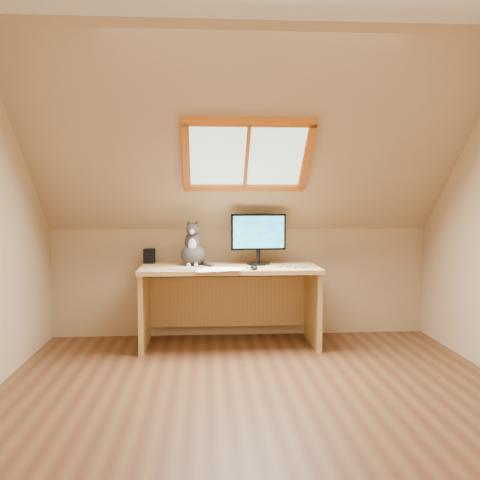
{
  "coord_description": "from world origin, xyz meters",
  "views": [
    {
      "loc": [
        -0.33,
        -3.22,
        1.27
      ],
      "look_at": [
        -0.06,
        1.0,
        0.95
      ],
      "focal_mm": 40.0,
      "sensor_mm": 36.0,
      "label": 1
    }
  ],
  "objects": [
    {
      "name": "papers",
      "position": [
        -0.19,
        1.12,
        0.7
      ],
      "size": [
        0.35,
        0.3,
        0.01
      ],
      "color": "white",
      "rests_on": "desk"
    },
    {
      "name": "desk_speaker",
      "position": [
        -0.84,
        1.63,
        0.77
      ],
      "size": [
        0.1,
        0.1,
        0.13
      ],
      "primitive_type": "cube",
      "rotation": [
        0.0,
        0.0,
        -0.13
      ],
      "color": "black",
      "rests_on": "desk"
    },
    {
      "name": "room_shell",
      "position": [
        0.0,
        -0.09,
        1.43
      ],
      "size": [
        3.52,
        3.52,
        2.41
      ],
      "color": "tan",
      "rests_on": "ground"
    },
    {
      "name": "desk",
      "position": [
        -0.12,
        1.45,
        0.48
      ],
      "size": [
        1.53,
        0.67,
        0.7
      ],
      "color": "#DDAF69",
      "rests_on": "ground"
    },
    {
      "name": "mouse",
      "position": [
        0.07,
        1.12,
        0.72
      ],
      "size": [
        0.08,
        0.12,
        0.03
      ],
      "primitive_type": "ellipsoid",
      "rotation": [
        0.0,
        0.0,
        0.15
      ],
      "color": "black",
      "rests_on": "desk"
    },
    {
      "name": "cables",
      "position": [
        0.33,
        1.26,
        0.7
      ],
      "size": [
        0.51,
        0.26,
        0.01
      ],
      "color": "silver",
      "rests_on": "desk"
    },
    {
      "name": "cat",
      "position": [
        -0.44,
        1.46,
        0.84
      ],
      "size": [
        0.23,
        0.28,
        0.4
      ],
      "color": "#403B38",
      "rests_on": "desk"
    },
    {
      "name": "ground",
      "position": [
        0.0,
        0.0,
        0.0
      ],
      "size": [
        3.5,
        3.5,
        0.0
      ],
      "primitive_type": "plane",
      "color": "brown",
      "rests_on": "ground"
    },
    {
      "name": "monitor",
      "position": [
        0.14,
        1.47,
        0.96
      ],
      "size": [
        0.49,
        0.21,
        0.45
      ],
      "color": "black",
      "rests_on": "desk"
    },
    {
      "name": "graphics_tablet",
      "position": [
        -0.48,
        1.19,
        0.7
      ],
      "size": [
        0.32,
        0.27,
        0.01
      ],
      "primitive_type": "cube",
      "rotation": [
        0.0,
        0.0,
        -0.36
      ],
      "color": "#B2B2B7",
      "rests_on": "desk"
    }
  ]
}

